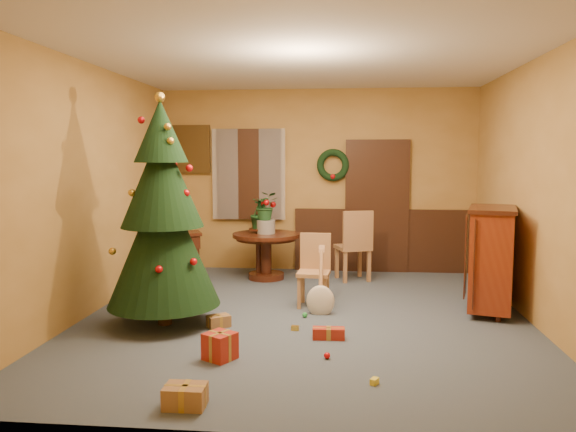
# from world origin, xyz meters

# --- Properties ---
(room_envelope) EXTENTS (5.50, 5.50, 5.50)m
(room_envelope) POSITION_xyz_m (0.21, 2.70, 1.12)
(room_envelope) COLOR #343C4C
(room_envelope) RESTS_ON ground
(dining_table) EXTENTS (1.00, 1.00, 0.69)m
(dining_table) POSITION_xyz_m (-0.73, 1.98, 0.48)
(dining_table) COLOR black
(dining_table) RESTS_ON floor
(urn) EXTENTS (0.27, 0.27, 0.20)m
(urn) POSITION_xyz_m (-0.73, 1.98, 0.79)
(urn) COLOR slate
(urn) RESTS_ON dining_table
(centerpiece_plant) EXTENTS (0.38, 0.33, 0.42)m
(centerpiece_plant) POSITION_xyz_m (-0.73, 1.98, 1.10)
(centerpiece_plant) COLOR #1E4C23
(centerpiece_plant) RESTS_ON urn
(chair_near) EXTENTS (0.41, 0.41, 0.88)m
(chair_near) POSITION_xyz_m (0.07, 0.56, 0.47)
(chair_near) COLOR #A27440
(chair_near) RESTS_ON floor
(chair_far) EXTENTS (0.58, 0.58, 1.05)m
(chair_far) POSITION_xyz_m (0.59, 1.96, 0.57)
(chair_far) COLOR #A27440
(chair_far) RESTS_ON floor
(guitar) EXTENTS (0.37, 0.52, 0.75)m
(guitar) POSITION_xyz_m (0.17, 0.14, 0.39)
(guitar) COLOR beige
(guitar) RESTS_ON floor
(plant_stand) EXTENTS (0.29, 0.29, 0.76)m
(plant_stand) POSITION_xyz_m (-0.85, 2.04, 0.47)
(plant_stand) COLOR black
(plant_stand) RESTS_ON floor
(stand_plant) EXTENTS (0.31, 0.28, 0.46)m
(stand_plant) POSITION_xyz_m (-0.85, 2.04, 0.99)
(stand_plant) COLOR #19471E
(stand_plant) RESTS_ON plant_stand
(christmas_tree) EXTENTS (1.22, 1.22, 2.51)m
(christmas_tree) POSITION_xyz_m (-1.52, -0.42, 1.19)
(christmas_tree) COLOR #382111
(christmas_tree) RESTS_ON floor
(writing_desk) EXTENTS (0.91, 0.69, 0.72)m
(writing_desk) POSITION_xyz_m (-2.08, 1.72, 0.54)
(writing_desk) COLOR black
(writing_desk) RESTS_ON floor
(sideboard) EXTENTS (0.75, 1.07, 1.25)m
(sideboard) POSITION_xyz_m (2.15, 0.42, 0.67)
(sideboard) COLOR #5B130A
(sideboard) RESTS_ON floor
(gift_a) EXTENTS (0.31, 0.23, 0.16)m
(gift_a) POSITION_xyz_m (-0.72, -2.40, 0.08)
(gift_a) COLOR brown
(gift_a) RESTS_ON floor
(gift_b) EXTENTS (0.33, 0.33, 0.25)m
(gift_b) POSITION_xyz_m (-0.68, -1.42, 0.12)
(gift_b) COLOR #A22415
(gift_b) RESTS_ON floor
(gift_c) EXTENTS (0.28, 0.26, 0.13)m
(gift_c) POSITION_xyz_m (-0.91, -0.46, 0.06)
(gift_c) COLOR brown
(gift_c) RESTS_ON floor
(gift_d) EXTENTS (0.33, 0.14, 0.12)m
(gift_d) POSITION_xyz_m (0.29, -0.74, 0.06)
(gift_d) COLOR #A22415
(gift_d) RESTS_ON floor
(toy_a) EXTENTS (0.09, 0.07, 0.05)m
(toy_a) POSITION_xyz_m (0.40, -0.76, 0.03)
(toy_a) COLOR #224395
(toy_a) RESTS_ON floor
(toy_b) EXTENTS (0.06, 0.06, 0.06)m
(toy_b) POSITION_xyz_m (-0.00, -0.02, 0.03)
(toy_b) COLOR green
(toy_b) RESTS_ON floor
(toy_c) EXTENTS (0.08, 0.09, 0.05)m
(toy_c) POSITION_xyz_m (0.69, -1.85, 0.03)
(toy_c) COLOR yellow
(toy_c) RESTS_ON floor
(toy_d) EXTENTS (0.06, 0.06, 0.06)m
(toy_d) POSITION_xyz_m (0.29, -1.32, 0.03)
(toy_d) COLOR red
(toy_d) RESTS_ON floor
(toy_e) EXTENTS (0.09, 0.06, 0.05)m
(toy_e) POSITION_xyz_m (-0.07, -0.50, 0.03)
(toy_e) COLOR gold
(toy_e) RESTS_ON floor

